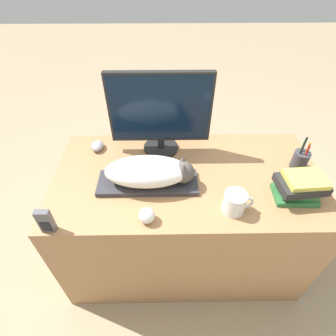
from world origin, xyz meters
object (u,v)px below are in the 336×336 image
(book_stack, at_px, (300,187))
(coffee_mug, at_px, (235,203))
(computer_mouse, at_px, (97,146))
(phone, at_px, (46,221))
(cat, at_px, (152,171))
(keyboard, at_px, (148,183))
(pen_cup, at_px, (300,160))
(monitor, at_px, (160,112))
(baseball, at_px, (147,215))

(book_stack, bearing_deg, coffee_mug, -165.73)
(computer_mouse, height_order, book_stack, book_stack)
(phone, distance_m, book_stack, 1.08)
(cat, relative_size, book_stack, 1.87)
(coffee_mug, xyz_separation_m, phone, (-0.77, -0.09, 0.01))
(coffee_mug, bearing_deg, keyboard, 157.14)
(cat, height_order, pen_cup, pen_cup)
(cat, xyz_separation_m, computer_mouse, (-0.31, 0.28, -0.07))
(cat, bearing_deg, coffee_mug, -24.05)
(pen_cup, xyz_separation_m, book_stack, (-0.08, -0.19, 0.01))
(monitor, xyz_separation_m, computer_mouse, (-0.35, 0.01, -0.21))
(pen_cup, height_order, phone, pen_cup)
(coffee_mug, distance_m, baseball, 0.38)
(keyboard, distance_m, phone, 0.46)
(baseball, height_order, book_stack, book_stack)
(computer_mouse, distance_m, baseball, 0.57)
(keyboard, xyz_separation_m, book_stack, (0.68, -0.08, 0.05))
(monitor, distance_m, book_stack, 0.73)
(keyboard, bearing_deg, computer_mouse, 136.17)
(pen_cup, bearing_deg, book_stack, -112.72)
(baseball, distance_m, book_stack, 0.68)
(cat, bearing_deg, keyboard, 180.00)
(monitor, distance_m, computer_mouse, 0.41)
(keyboard, relative_size, monitor, 0.92)
(cat, height_order, monitor, monitor)
(pen_cup, distance_m, phone, 1.20)
(phone, bearing_deg, cat, 31.26)
(computer_mouse, xyz_separation_m, pen_cup, (1.05, -0.17, 0.03))
(computer_mouse, distance_m, phone, 0.54)
(cat, relative_size, computer_mouse, 4.57)
(pen_cup, xyz_separation_m, baseball, (-0.75, -0.32, -0.02))
(pen_cup, bearing_deg, computer_mouse, 170.93)
(monitor, relative_size, coffee_mug, 3.91)
(keyboard, bearing_deg, cat, 0.00)
(cat, height_order, coffee_mug, cat)
(cat, relative_size, phone, 3.47)
(cat, xyz_separation_m, baseball, (-0.02, -0.21, -0.05))
(coffee_mug, xyz_separation_m, pen_cup, (0.38, 0.27, 0.00))
(monitor, xyz_separation_m, coffee_mug, (0.32, -0.43, -0.18))
(monitor, bearing_deg, baseball, -96.62)
(cat, distance_m, book_stack, 0.66)
(monitor, height_order, baseball, monitor)
(book_stack, bearing_deg, monitor, 150.12)
(pen_cup, xyz_separation_m, phone, (-1.15, -0.36, 0.01))
(computer_mouse, bearing_deg, pen_cup, -9.07)
(baseball, relative_size, book_stack, 0.31)
(book_stack, bearing_deg, phone, -171.14)
(cat, xyz_separation_m, coffee_mug, (0.36, -0.16, -0.04))
(cat, height_order, baseball, cat)
(keyboard, relative_size, book_stack, 2.15)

